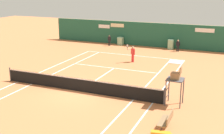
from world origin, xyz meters
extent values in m
plane|color=#C67042|center=(0.00, 0.00, 0.00)|extent=(80.00, 80.00, 0.00)
cube|color=white|center=(0.00, 11.70, 0.00)|extent=(10.60, 0.10, 0.01)
cube|color=white|center=(-5.30, 0.00, 0.00)|extent=(0.10, 23.40, 0.01)
cube|color=white|center=(-4.00, 0.00, 0.00)|extent=(0.10, 23.40, 0.01)
cube|color=white|center=(4.00, 0.00, 0.00)|extent=(0.10, 23.40, 0.01)
cube|color=white|center=(5.30, 0.00, 0.00)|extent=(0.10, 23.40, 0.01)
cube|color=white|center=(0.00, 6.40, 0.00)|extent=(8.00, 0.10, 0.01)
cube|color=white|center=(0.00, 3.20, 0.00)|extent=(0.10, 6.40, 0.01)
cube|color=white|center=(0.00, 11.55, 0.00)|extent=(0.10, 0.24, 0.01)
cylinder|color=#4C4C51|center=(-6.00, 0.00, 0.53)|extent=(0.10, 0.10, 1.07)
cylinder|color=#4C4C51|center=(6.00, 0.00, 0.53)|extent=(0.10, 0.10, 1.07)
cube|color=black|center=(0.00, 0.00, 0.47)|extent=(12.00, 0.03, 0.95)
cube|color=white|center=(0.00, 0.00, 0.92)|extent=(12.00, 0.04, 0.06)
cube|color=#1E5642|center=(0.00, 17.00, 1.43)|extent=(25.00, 0.24, 2.85)
cube|color=white|center=(-5.72, 16.86, 2.12)|extent=(1.52, 0.02, 0.44)
cube|color=beige|center=(-3.93, 16.86, 2.34)|extent=(1.76, 0.02, 0.44)
cube|color=white|center=(6.49, 16.86, 2.33)|extent=(2.07, 0.02, 0.44)
cube|color=#8CB793|center=(-3.31, 16.45, 0.48)|extent=(0.61, 0.70, 0.96)
cube|color=#8CB793|center=(2.91, 16.45, 0.56)|extent=(0.58, 0.70, 1.12)
cylinder|color=#47474C|center=(6.12, -0.21, 0.81)|extent=(0.07, 0.07, 1.61)
cylinder|color=#47474C|center=(6.12, 0.69, 0.81)|extent=(0.07, 0.07, 1.61)
cylinder|color=#47474C|center=(7.02, -0.21, 0.81)|extent=(0.07, 0.07, 1.61)
cylinder|color=#47474C|center=(7.02, 0.69, 0.81)|extent=(0.07, 0.07, 1.61)
cylinder|color=#47474C|center=(6.12, 0.24, 0.48)|extent=(0.04, 0.81, 0.04)
cylinder|color=#47474C|center=(6.12, 0.24, 0.97)|extent=(0.04, 0.81, 0.04)
cube|color=#47474C|center=(6.57, 0.24, 1.64)|extent=(1.00, 1.00, 0.06)
cube|color=olive|center=(6.57, 0.24, 1.87)|extent=(0.52, 0.56, 0.40)
cube|color=olive|center=(6.86, 0.24, 2.25)|extent=(0.06, 0.56, 0.45)
cube|color=white|center=(6.57, 0.24, 2.72)|extent=(0.76, 0.80, 0.04)
cylinder|color=#38383D|center=(6.74, -3.75, 0.19)|extent=(0.06, 0.06, 0.38)
cylinder|color=#38383D|center=(6.74, -2.45, 0.19)|extent=(0.06, 0.06, 0.38)
cube|color=olive|center=(6.74, -3.10, 0.42)|extent=(0.48, 1.46, 0.08)
cube|color=olive|center=(7.01, -3.10, 0.67)|extent=(0.06, 1.46, 0.42)
cylinder|color=red|center=(0.88, 9.09, 0.39)|extent=(0.13, 0.13, 0.77)
cylinder|color=red|center=(0.72, 9.17, 0.39)|extent=(0.13, 0.13, 0.77)
cube|color=red|center=(0.80, 9.13, 1.04)|extent=(0.40, 0.33, 0.54)
sphere|color=tan|center=(0.80, 9.13, 1.42)|extent=(0.21, 0.21, 0.21)
cylinder|color=red|center=(1.00, 9.04, 1.00)|extent=(0.08, 0.08, 0.52)
cylinder|color=tan|center=(0.50, 8.99, 1.27)|extent=(0.30, 0.51, 0.08)
cylinder|color=black|center=(0.38, 8.75, 1.38)|extent=(0.03, 0.03, 0.22)
torus|color=black|center=(0.38, 8.75, 1.63)|extent=(0.28, 0.15, 0.30)
cylinder|color=silver|center=(0.38, 8.75, 1.63)|extent=(0.24, 0.12, 0.26)
cylinder|color=black|center=(-4.33, 15.49, 0.33)|extent=(0.11, 0.11, 0.66)
cylinder|color=black|center=(-4.48, 15.49, 0.33)|extent=(0.11, 0.11, 0.66)
cube|color=black|center=(-4.40, 15.49, 0.89)|extent=(0.30, 0.17, 0.46)
sphere|color=brown|center=(-4.40, 15.49, 1.21)|extent=(0.18, 0.18, 0.18)
cylinder|color=black|center=(-4.22, 15.49, 0.86)|extent=(0.07, 0.07, 0.45)
cylinder|color=black|center=(-4.59, 15.48, 0.86)|extent=(0.07, 0.07, 0.45)
cylinder|color=black|center=(3.97, 15.48, 0.33)|extent=(0.11, 0.11, 0.67)
cylinder|color=black|center=(3.82, 15.50, 0.33)|extent=(0.11, 0.11, 0.67)
cube|color=black|center=(3.90, 15.49, 0.90)|extent=(0.32, 0.20, 0.47)
sphere|color=tan|center=(3.90, 15.49, 1.22)|extent=(0.18, 0.18, 0.18)
cylinder|color=black|center=(4.08, 15.47, 0.87)|extent=(0.07, 0.07, 0.45)
cylinder|color=black|center=(3.71, 15.51, 0.87)|extent=(0.07, 0.07, 0.45)
sphere|color=#CCE033|center=(1.47, 7.24, 0.03)|extent=(0.07, 0.07, 0.07)
sphere|color=#CCE033|center=(0.32, 8.57, 0.03)|extent=(0.07, 0.07, 0.07)
sphere|color=#CCE033|center=(4.18, 10.65, 0.03)|extent=(0.07, 0.07, 0.07)
camera|label=1|loc=(9.60, -16.75, 7.13)|focal=46.96mm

